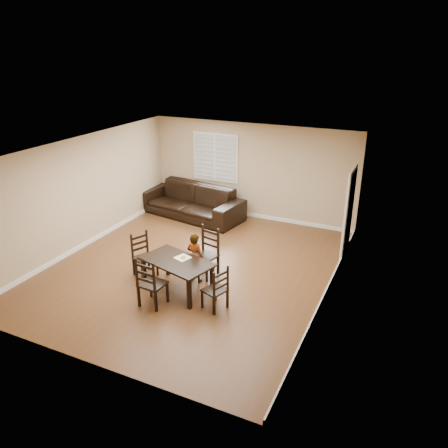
{
  "coord_description": "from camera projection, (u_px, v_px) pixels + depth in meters",
  "views": [
    {
      "loc": [
        4.33,
        -7.64,
        4.7
      ],
      "look_at": [
        0.58,
        0.43,
        1.0
      ],
      "focal_mm": 35.0,
      "sensor_mm": 36.0,
      "label": 1
    }
  ],
  "objects": [
    {
      "name": "chair_left",
      "position": [
        142.0,
        255.0,
        9.47
      ],
      "size": [
        0.54,
        0.56,
        0.96
      ],
      "rotation": [
        0.0,
        0.0,
        1.16
      ],
      "color": "black",
      "rests_on": "ground"
    },
    {
      "name": "napkin",
      "position": [
        183.0,
        258.0,
        8.82
      ],
      "size": [
        0.35,
        0.35,
        0.0
      ],
      "primitive_type": "cube",
      "rotation": [
        0.0,
        0.0,
        -0.33
      ],
      "color": "beige",
      "rests_on": "dining_table"
    },
    {
      "name": "chair_far",
      "position": [
        148.0,
        286.0,
        8.22
      ],
      "size": [
        0.49,
        0.46,
        1.03
      ],
      "rotation": [
        0.0,
        0.0,
        3.08
      ],
      "color": "black",
      "rests_on": "ground"
    },
    {
      "name": "child",
      "position": [
        195.0,
        258.0,
        9.13
      ],
      "size": [
        0.42,
        0.31,
        1.09
      ],
      "primitive_type": "imported",
      "rotation": [
        0.0,
        0.0,
        3.02
      ],
      "color": "gray",
      "rests_on": "ground"
    },
    {
      "name": "chair_right",
      "position": [
        219.0,
        291.0,
        8.15
      ],
      "size": [
        0.5,
        0.51,
        0.9
      ],
      "rotation": [
        0.0,
        0.0,
        -1.93
      ],
      "color": "black",
      "rests_on": "ground"
    },
    {
      "name": "sofa",
      "position": [
        191.0,
        201.0,
        12.66
      ],
      "size": [
        3.28,
        1.73,
        0.91
      ],
      "primitive_type": "imported",
      "rotation": [
        0.0,
        0.0,
        -0.17
      ],
      "color": "black",
      "rests_on": "ground"
    },
    {
      "name": "chair_near",
      "position": [
        208.0,
        253.0,
        9.46
      ],
      "size": [
        0.57,
        0.55,
        1.09
      ],
      "rotation": [
        0.0,
        0.0,
        -0.21
      ],
      "color": "black",
      "rests_on": "ground"
    },
    {
      "name": "ground",
      "position": [
        193.0,
        267.0,
        9.88
      ],
      "size": [
        7.0,
        7.0,
        0.0
      ],
      "primitive_type": "plane",
      "color": "brown",
      "rests_on": "ground"
    },
    {
      "name": "room",
      "position": [
        196.0,
        189.0,
        9.32
      ],
      "size": [
        6.04,
        7.04,
        2.72
      ],
      "color": "tan",
      "rests_on": "ground"
    },
    {
      "name": "donut",
      "position": [
        183.0,
        257.0,
        8.8
      ],
      "size": [
        0.11,
        0.11,
        0.04
      ],
      "color": "#CB8649",
      "rests_on": "napkin"
    },
    {
      "name": "dining_table",
      "position": [
        177.0,
        265.0,
        8.74
      ],
      "size": [
        1.61,
        1.16,
        0.68
      ],
      "rotation": [
        0.0,
        0.0,
        -0.26
      ],
      "color": "black",
      "rests_on": "ground"
    }
  ]
}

